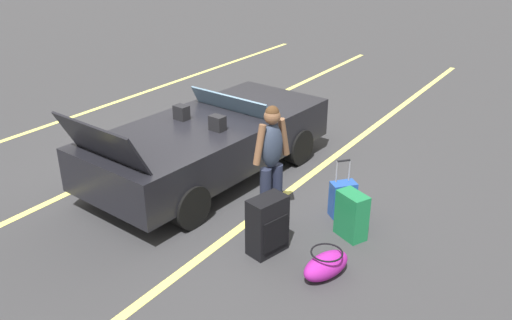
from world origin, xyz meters
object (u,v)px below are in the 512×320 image
Objects in this scene: convertible_car at (218,138)px; traveler_person at (272,159)px; suitcase_small_carryon at (343,199)px; suitcase_large_black at (268,225)px; suitcase_medium_bright at (352,215)px; duffel_bag at (326,265)px.

traveler_person is at bearing -114.25° from convertible_car.
convertible_car is 5.24× the size of suitcase_small_carryon.
suitcase_large_black is 1.13m from suitcase_medium_bright.
suitcase_medium_bright is at bearing 64.90° from suitcase_large_black.
suitcase_medium_bright is 0.89× the size of duffel_bag.
convertible_car is 3.12m from duffel_bag.
convertible_car reaches higher than suitcase_medium_bright.
suitcase_medium_bright is 0.96m from duffel_bag.
convertible_car is at bearing 61.16° from duffel_bag.
suitcase_large_black is at bearing 86.29° from duffel_bag.
convertible_car is 2.65m from suitcase_medium_bright.
convertible_car is 1.77m from traveler_person.
suitcase_small_carryon is at bearing -120.02° from traveler_person.
convertible_car is 2.38m from suitcase_large_black.
traveler_person is at bearing 128.73° from suitcase_medium_bright.
suitcase_large_black reaches higher than duffel_bag.
suitcase_large_black reaches higher than suitcase_medium_bright.
suitcase_large_black is 0.90m from traveler_person.
suitcase_small_carryon is 0.50× the size of traveler_person.
suitcase_large_black is 0.45× the size of traveler_person.
suitcase_medium_bright is 0.54m from suitcase_small_carryon.
suitcase_small_carryon is 1.17× the size of duffel_bag.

